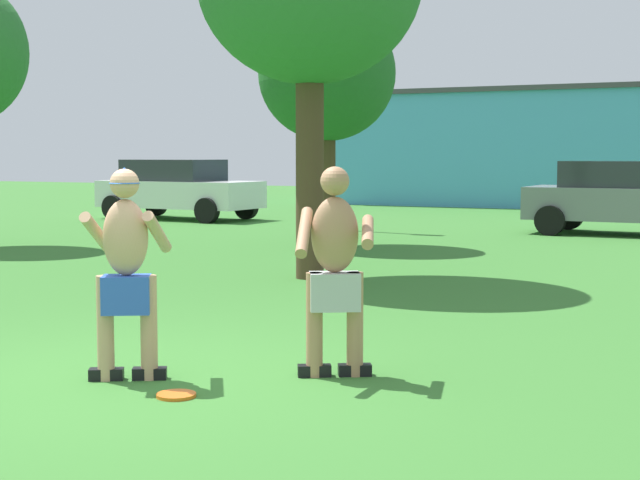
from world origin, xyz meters
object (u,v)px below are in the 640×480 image
object	(u,v)px
player_with_cap	(126,265)
car_white_near_post	(178,188)
lamp_post	(312,73)
tree_behind_players	(327,75)
frisbee	(176,395)
player_in_gray	(335,267)
car_gray_far_end	(629,196)

from	to	relation	value
player_with_cap	car_white_near_post	world-z (taller)	player_with_cap
lamp_post	tree_behind_players	bearing A→B (deg)	-59.79
frisbee	lamp_post	world-z (taller)	lamp_post
player_in_gray	tree_behind_players	bearing A→B (deg)	115.88
lamp_post	tree_behind_players	size ratio (longest dim) A/B	1.31
car_white_near_post	car_gray_far_end	bearing A→B (deg)	0.46
car_gray_far_end	tree_behind_players	world-z (taller)	tree_behind_players
frisbee	lamp_post	distance (m)	15.91
car_white_near_post	lamp_post	distance (m)	5.53
frisbee	player_with_cap	bearing A→B (deg)	156.12
frisbee	lamp_post	xyz separation A→B (m)	(-6.01, 14.29, 3.57)
player_with_cap	frisbee	world-z (taller)	player_with_cap
car_white_near_post	car_gray_far_end	size ratio (longest dim) A/B	1.01
player_with_cap	car_white_near_post	xyz separation A→B (m)	(-9.99, 15.31, -0.06)
player_in_gray	tree_behind_players	distance (m)	10.88
car_white_near_post	tree_behind_players	size ratio (longest dim) A/B	0.98
player_with_cap	frisbee	xyz separation A→B (m)	(0.64, -0.28, -0.88)
player_in_gray	car_gray_far_end	distance (m)	14.61
frisbee	car_gray_far_end	distance (m)	15.73
car_gray_far_end	lamp_post	bearing A→B (deg)	-168.48
car_gray_far_end	lamp_post	distance (m)	7.53
player_in_gray	lamp_post	xyz separation A→B (m)	(-6.76, 13.21, 2.72)
player_in_gray	lamp_post	bearing A→B (deg)	117.11
player_with_cap	lamp_post	bearing A→B (deg)	110.99
tree_behind_players	lamp_post	bearing A→B (deg)	120.21
player_with_cap	lamp_post	distance (m)	15.24
player_in_gray	car_gray_far_end	size ratio (longest dim) A/B	0.38
player_with_cap	car_gray_far_end	xyz separation A→B (m)	(1.49, 15.40, -0.06)
player_with_cap	lamp_post	xyz separation A→B (m)	(-5.37, 14.01, 2.69)
player_in_gray	player_with_cap	bearing A→B (deg)	-150.21
frisbee	tree_behind_players	bearing A→B (deg)	110.07
player_in_gray	tree_behind_players	xyz separation A→B (m)	(-4.64, 9.56, 2.33)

